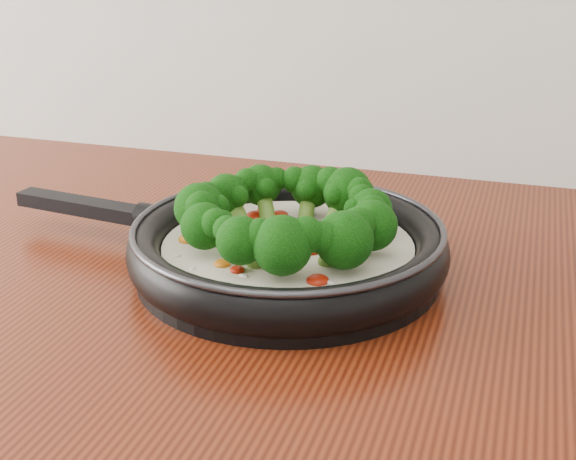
% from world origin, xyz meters
% --- Properties ---
extents(skillet, '(0.55, 0.37, 0.10)m').
position_xyz_m(skillet, '(0.07, 1.09, 0.94)').
color(skillet, black).
rests_on(skillet, counter).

